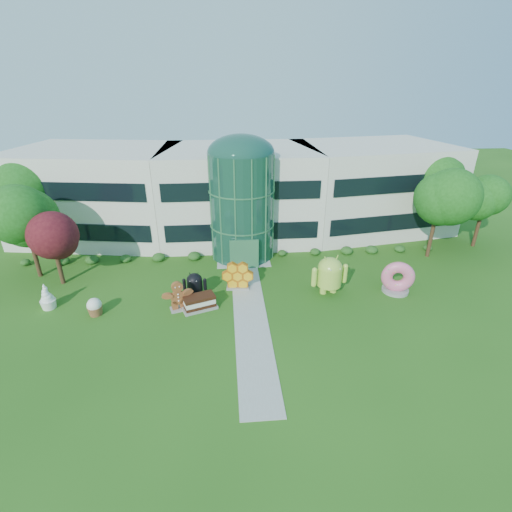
{
  "coord_description": "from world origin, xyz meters",
  "views": [
    {
      "loc": [
        -1.5,
        -21.25,
        15.58
      ],
      "look_at": [
        0.82,
        6.0,
        2.6
      ],
      "focal_mm": 26.0,
      "sensor_mm": 36.0,
      "label": 1
    }
  ],
  "objects_px": {
    "android_black": "(195,283)",
    "donut": "(398,277)",
    "gingerbread": "(178,296)",
    "android_green": "(330,273)"
  },
  "relations": [
    {
      "from": "gingerbread",
      "to": "android_green",
      "type": "bearing_deg",
      "value": -10.19
    },
    {
      "from": "android_black",
      "to": "donut",
      "type": "bearing_deg",
      "value": 1.01
    },
    {
      "from": "donut",
      "to": "gingerbread",
      "type": "distance_m",
      "value": 17.34
    },
    {
      "from": "android_black",
      "to": "android_green",
      "type": "bearing_deg",
      "value": 1.24
    },
    {
      "from": "android_green",
      "to": "android_black",
      "type": "bearing_deg",
      "value": 168.21
    },
    {
      "from": "gingerbread",
      "to": "donut",
      "type": "bearing_deg",
      "value": -13.48
    },
    {
      "from": "android_black",
      "to": "gingerbread",
      "type": "distance_m",
      "value": 2.25
    },
    {
      "from": "android_green",
      "to": "donut",
      "type": "distance_m",
      "value": 5.51
    },
    {
      "from": "donut",
      "to": "gingerbread",
      "type": "relative_size",
      "value": 1.06
    },
    {
      "from": "android_black",
      "to": "gingerbread",
      "type": "relative_size",
      "value": 0.87
    }
  ]
}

